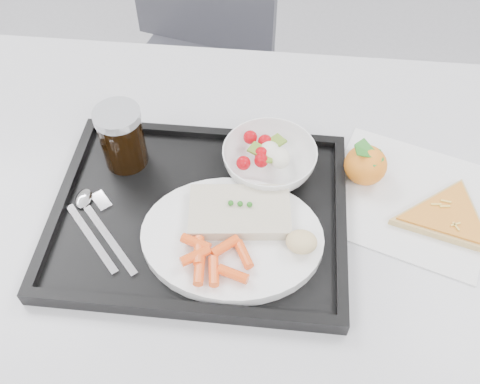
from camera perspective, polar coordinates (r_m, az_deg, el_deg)
table at (r=0.91m, az=-0.83°, el=-3.59°), size 1.20×0.80×0.75m
chair at (r=1.53m, az=-4.42°, el=15.30°), size 0.51×0.51×0.93m
tray at (r=0.84m, az=-4.29°, el=-2.36°), size 0.45×0.35×0.03m
dinner_plate at (r=0.79m, az=-0.85°, el=-4.85°), size 0.27×0.27×0.02m
fish_fillet at (r=0.80m, az=-0.03°, el=-2.11°), size 0.16×0.11×0.03m
bread_roll at (r=0.76m, az=6.58°, el=-5.31°), size 0.05×0.04×0.03m
salad_bowl at (r=0.87m, az=3.14°, el=3.43°), size 0.15×0.15×0.05m
cola_glass at (r=0.88m, az=-12.51°, el=5.81°), size 0.07×0.07×0.11m
cutlery at (r=0.85m, az=-15.21°, el=-3.06°), size 0.14×0.15×0.01m
napkin at (r=0.91m, az=17.54°, el=-0.65°), size 0.31×0.31×0.00m
tangerine at (r=0.89m, az=13.25°, el=2.84°), size 0.09×0.09×0.07m
pizza_slice at (r=0.89m, az=21.25°, el=-2.50°), size 0.22×0.22×0.02m
carrot_pile at (r=0.75m, az=-2.89°, el=-7.05°), size 0.11×0.08×0.02m
salad_contents at (r=0.86m, az=3.12°, el=4.09°), size 0.09×0.08×0.03m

